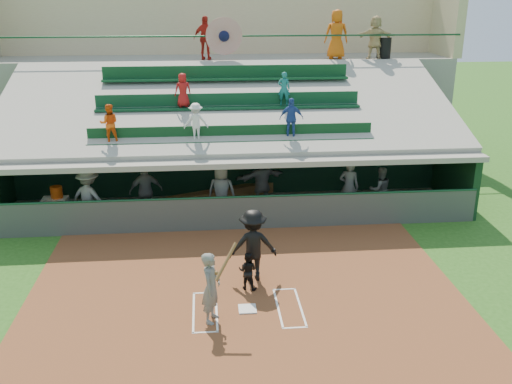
{
  "coord_description": "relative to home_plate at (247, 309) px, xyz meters",
  "views": [
    {
      "loc": [
        -0.9,
        -12.06,
        7.28
      ],
      "look_at": [
        0.53,
        3.5,
        1.8
      ],
      "focal_mm": 40.0,
      "sensor_mm": 36.0,
      "label": 1
    }
  ],
  "objects": [
    {
      "name": "dugout_player_b",
      "position": [
        -2.93,
        6.25,
        0.95
      ],
      "size": [
        1.19,
        0.71,
        1.9
      ],
      "primitive_type": "imported",
      "rotation": [
        0.0,
        0.0,
        3.38
      ],
      "color": "#535550",
      "rests_on": "dugout_floor"
    },
    {
      "name": "dirt_slab",
      "position": [
        0.0,
        0.5,
        -0.03
      ],
      "size": [
        11.0,
        9.0,
        0.02
      ],
      "primitive_type": "cube",
      "color": "brown",
      "rests_on": "ground"
    },
    {
      "name": "concourse_staff_c",
      "position": [
        6.39,
        12.21,
        5.46
      ],
      "size": [
        1.73,
        0.9,
        1.79
      ],
      "primitive_type": "imported",
      "rotation": [
        0.0,
        0.0,
        2.91
      ],
      "color": "tan",
      "rests_on": "concourse_slab"
    },
    {
      "name": "dugout_player_a",
      "position": [
        -4.69,
        5.66,
        0.99
      ],
      "size": [
        1.46,
        1.18,
        1.96
      ],
      "primitive_type": "imported",
      "rotation": [
        0.0,
        0.0,
        2.72
      ],
      "color": "#5D615B",
      "rests_on": "dugout_floor"
    },
    {
      "name": "concourse_staff_b",
      "position": [
        4.76,
        12.37,
        5.58
      ],
      "size": [
        1.05,
        0.73,
        2.03
      ],
      "primitive_type": "imported",
      "rotation": [
        0.0,
        0.0,
        3.05
      ],
      "color": "#C4540B",
      "rests_on": "concourse_slab"
    },
    {
      "name": "batters_box_chalk",
      "position": [
        0.0,
        0.0,
        -0.01
      ],
      "size": [
        2.65,
        1.85,
        0.01
      ],
      "color": "white",
      "rests_on": "dirt_slab"
    },
    {
      "name": "home_umpire",
      "position": [
        0.27,
        1.56,
        0.97
      ],
      "size": [
        1.29,
        0.77,
        1.97
      ],
      "primitive_type": "imported",
      "rotation": [
        0.0,
        0.0,
        3.17
      ],
      "color": "black",
      "rests_on": "dirt_slab"
    },
    {
      "name": "batter_at_plate",
      "position": [
        -0.86,
        -0.4,
        0.86
      ],
      "size": [
        0.92,
        0.78,
        1.95
      ],
      "color": "#5A5D58",
      "rests_on": "dirt_slab"
    },
    {
      "name": "grandstand",
      "position": [
        -0.01,
        10.52,
        2.22
      ],
      "size": [
        20.4,
        10.4,
        7.8
      ],
      "color": "#464B46",
      "rests_on": "ground"
    },
    {
      "name": "dugout_floor",
      "position": [
        0.0,
        6.75,
        -0.02
      ],
      "size": [
        16.0,
        3.5,
        0.04
      ],
      "primitive_type": "cube",
      "color": "gray",
      "rests_on": "ground"
    },
    {
      "name": "dugout_player_e",
      "position": [
        3.99,
        6.12,
        0.93
      ],
      "size": [
        0.79,
        0.65,
        1.85
      ],
      "primitive_type": "imported",
      "rotation": [
        0.0,
        0.0,
        2.78
      ],
      "color": "#575954",
      "rests_on": "dugout_floor"
    },
    {
      "name": "catcher",
      "position": [
        0.09,
        1.03,
        0.49
      ],
      "size": [
        0.6,
        0.53,
        1.02
      ],
      "primitive_type": "imported",
      "rotation": [
        0.0,
        0.0,
        2.79
      ],
      "color": "black",
      "rests_on": "dirt_slab"
    },
    {
      "name": "dugout_bench",
      "position": [
        0.01,
        7.92,
        0.21
      ],
      "size": [
        12.55,
        5.52,
        0.4
      ],
      "primitive_type": "cube",
      "rotation": [
        0.0,
        0.0,
        0.39
      ],
      "color": "brown",
      "rests_on": "dugout_floor"
    },
    {
      "name": "white_table",
      "position": [
        -5.99,
        6.4,
        0.37
      ],
      "size": [
        0.85,
        0.65,
        0.73
      ],
      "primitive_type": "cube",
      "rotation": [
        0.0,
        0.0,
        0.02
      ],
      "color": "white",
      "rests_on": "dugout_floor"
    },
    {
      "name": "home_plate",
      "position": [
        0.0,
        0.0,
        0.0
      ],
      "size": [
        0.43,
        0.43,
        0.03
      ],
      "primitive_type": "cube",
      "color": "silver",
      "rests_on": "dirt_slab"
    },
    {
      "name": "trash_bin",
      "position": [
        6.85,
        12.37,
        5.01
      ],
      "size": [
        0.59,
        0.59,
        0.88
      ],
      "primitive_type": "cylinder",
      "color": "black",
      "rests_on": "concourse_slab"
    },
    {
      "name": "concourse_slab",
      "position": [
        0.0,
        13.5,
        2.26
      ],
      "size": [
        20.0,
        3.0,
        4.6
      ],
      "primitive_type": "cube",
      "color": "gray",
      "rests_on": "ground"
    },
    {
      "name": "concourse_staff_a",
      "position": [
        -0.74,
        12.54,
        5.45
      ],
      "size": [
        1.12,
        0.68,
        1.78
      ],
      "primitive_type": "imported",
      "rotation": [
        0.0,
        0.0,
        2.89
      ],
      "color": "#A11A12",
      "rests_on": "concourse_slab"
    },
    {
      "name": "dugout_player_f",
      "position": [
        5.09,
        6.1,
        0.81
      ],
      "size": [
        0.83,
        0.67,
        1.6
      ],
      "primitive_type": "imported",
      "rotation": [
        0.0,
        0.0,
        3.23
      ],
      "color": "#555853",
      "rests_on": "dugout_floor"
    },
    {
      "name": "dugout_player_c",
      "position": [
        -0.4,
        5.9,
        0.97
      ],
      "size": [
        1.06,
        0.82,
        1.93
      ],
      "primitive_type": "imported",
      "rotation": [
        0.0,
        0.0,
        2.9
      ],
      "color": "#5A5C57",
      "rests_on": "dugout_floor"
    },
    {
      "name": "dugout_player_d",
      "position": [
        1.06,
        7.03,
        1.0
      ],
      "size": [
        1.93,
        1.22,
        1.98
      ],
      "primitive_type": "imported",
      "rotation": [
        0.0,
        0.0,
        3.51
      ],
      "color": "#5E615B",
      "rests_on": "dugout_floor"
    },
    {
      "name": "ground",
      "position": [
        0.0,
        0.0,
        -0.04
      ],
      "size": [
        100.0,
        100.0,
        0.0
      ],
      "primitive_type": "plane",
      "color": "#245317",
      "rests_on": "ground"
    },
    {
      "name": "water_cooler",
      "position": [
        -5.91,
        6.47,
        0.93
      ],
      "size": [
        0.39,
        0.39,
        0.39
      ],
      "primitive_type": "cylinder",
      "color": "#EC500D",
      "rests_on": "white_table"
    }
  ]
}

